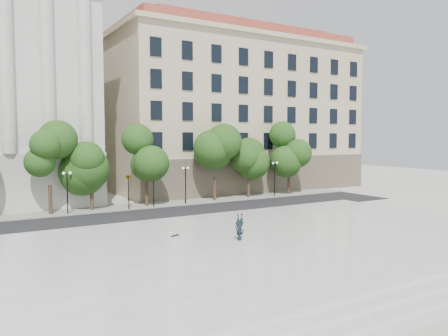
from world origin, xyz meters
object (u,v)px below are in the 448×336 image
(traffic_light_east, at_px, (153,174))
(person_lying, at_px, (240,237))
(skateboard, at_px, (175,235))

(traffic_light_east, distance_m, person_lying, 18.97)
(person_lying, bearing_deg, skateboard, 134.52)
(person_lying, relative_size, skateboard, 2.59)
(skateboard, bearing_deg, traffic_light_east, 50.04)
(traffic_light_east, bearing_deg, skateboard, -106.20)
(person_lying, distance_m, skateboard, 4.81)
(traffic_light_east, xyz_separation_m, person_lying, (-1.12, -18.70, -2.96))
(traffic_light_east, relative_size, person_lying, 2.26)
(skateboard, bearing_deg, person_lying, -70.47)
(traffic_light_east, height_order, person_lying, traffic_light_east)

